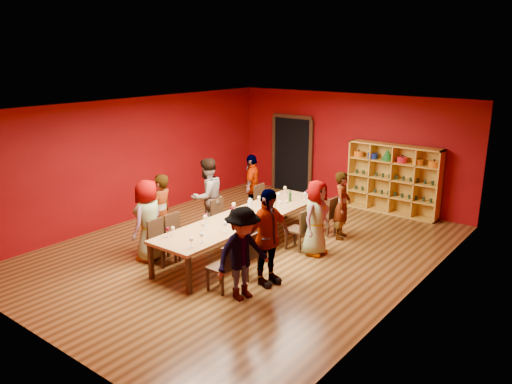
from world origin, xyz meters
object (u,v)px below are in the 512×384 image
(chair_person_right_0, at_px, (225,265))
(chair_person_right_4, at_px, (328,214))
(chair_person_left_2, at_px, (221,216))
(wine_bottle, at_px, (290,197))
(shelving_unit, at_px, (394,176))
(chair_person_left_4, at_px, (263,201))
(person_left_4, at_px, (252,186))
(chair_person_right_1, at_px, (249,253))
(tasting_table, at_px, (246,218))
(person_right_1, at_px, (267,237))
(person_right_4, at_px, (342,205))
(person_left_1, at_px, (161,213))
(spittoon_bowl, at_px, (234,218))
(person_left_2, at_px, (207,197))
(person_left_0, at_px, (148,220))
(person_right_3, at_px, (316,218))
(person_right_0, at_px, (243,253))
(chair_person_left_1, at_px, (176,233))
(chair_person_left_0, at_px, (160,239))
(chair_person_right_3, at_px, (301,227))

(chair_person_right_0, relative_size, chair_person_right_4, 1.00)
(chair_person_left_2, bearing_deg, wine_bottle, 49.32)
(shelving_unit, height_order, chair_person_left_4, shelving_unit)
(person_left_4, xyz_separation_m, chair_person_right_1, (2.15, -2.81, -0.31))
(tasting_table, bearing_deg, chair_person_left_4, 117.04)
(person_right_1, distance_m, person_right_4, 2.89)
(person_left_1, xyz_separation_m, spittoon_bowl, (1.38, 0.72, -0.02))
(chair_person_right_4, bearing_deg, person_left_4, -177.78)
(person_right_1, height_order, person_right_4, person_right_1)
(tasting_table, xyz_separation_m, person_right_4, (1.25, 1.87, 0.06))
(person_left_2, bearing_deg, chair_person_right_4, 132.94)
(person_left_2, bearing_deg, person_left_0, 9.09)
(person_right_4, bearing_deg, shelving_unit, -20.91)
(person_right_1, bearing_deg, person_right_3, 11.32)
(person_right_0, distance_m, chair_person_right_4, 3.61)
(person_right_4, relative_size, spittoon_bowl, 5.55)
(chair_person_right_0, bearing_deg, person_right_4, 84.59)
(person_right_3, bearing_deg, chair_person_left_2, 101.93)
(chair_person_left_1, relative_size, chair_person_left_4, 1.00)
(person_left_4, distance_m, chair_person_right_0, 4.11)
(chair_person_right_0, bearing_deg, shelving_unit, 85.38)
(shelving_unit, distance_m, person_right_4, 2.46)
(tasting_table, bearing_deg, spittoon_bowl, -85.26)
(chair_person_right_0, relative_size, person_right_3, 0.56)
(chair_person_left_4, height_order, chair_person_right_1, same)
(person_right_3, relative_size, wine_bottle, 5.59)
(person_right_1, distance_m, spittoon_bowl, 1.42)
(person_left_0, distance_m, person_left_4, 3.36)
(shelving_unit, bearing_deg, chair_person_left_1, -112.96)
(chair_person_left_0, height_order, chair_person_left_4, same)
(chair_person_left_2, height_order, chair_person_right_0, same)
(chair_person_left_0, distance_m, person_left_2, 1.89)
(wine_bottle, bearing_deg, person_left_2, -139.92)
(shelving_unit, bearing_deg, chair_person_left_4, -132.31)
(person_left_0, bearing_deg, spittoon_bowl, 117.19)
(chair_person_left_2, xyz_separation_m, chair_person_right_1, (1.82, -1.25, 0.00))
(chair_person_right_0, bearing_deg, person_left_2, 138.95)
(chair_person_right_3, relative_size, person_right_3, 0.56)
(shelving_unit, xyz_separation_m, chair_person_right_1, (-0.49, -5.34, -0.49))
(wine_bottle, bearing_deg, chair_person_right_3, -43.31)
(chair_person_left_0, bearing_deg, person_left_4, 95.65)
(chair_person_left_2, distance_m, chair_person_right_0, 2.66)
(chair_person_left_0, relative_size, chair_person_right_4, 1.00)
(tasting_table, xyz_separation_m, shelving_unit, (1.40, 4.32, 0.28))
(chair_person_left_4, height_order, person_right_4, person_right_4)
(person_left_0, distance_m, person_left_2, 1.81)
(chair_person_left_2, relative_size, chair_person_right_4, 1.00)
(chair_person_right_1, distance_m, chair_person_right_4, 2.89)
(chair_person_right_0, bearing_deg, chair_person_right_3, 90.00)
(chair_person_left_0, xyz_separation_m, person_right_1, (2.22, 0.55, 0.39))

